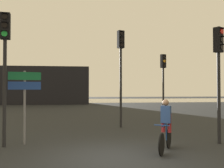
# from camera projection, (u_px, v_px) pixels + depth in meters

# --- Properties ---
(ground_plane) EXTENTS (120.00, 120.00, 0.00)m
(ground_plane) POSITION_uv_depth(u_px,v_px,m) (115.00, 159.00, 6.87)
(ground_plane) COLOR black
(water_strip) EXTENTS (80.00, 16.00, 0.01)m
(water_strip) POSITION_uv_depth(u_px,v_px,m) (87.00, 101.00, 44.39)
(water_strip) COLOR #9E937F
(water_strip) RESTS_ON ground
(distant_building) EXTENTS (13.76, 4.00, 4.97)m
(distant_building) POSITION_uv_depth(u_px,v_px,m) (38.00, 86.00, 33.70)
(distant_building) COLOR black
(distant_building) RESTS_ON ground
(traffic_light_center) EXTENTS (0.38, 0.40, 4.98)m
(traffic_light_center) POSITION_uv_depth(u_px,v_px,m) (121.00, 61.00, 12.86)
(traffic_light_center) COLOR black
(traffic_light_center) RESTS_ON ground
(traffic_light_near_left) EXTENTS (0.35, 0.37, 4.54)m
(traffic_light_near_left) POSITION_uv_depth(u_px,v_px,m) (5.00, 54.00, 8.45)
(traffic_light_near_left) COLOR black
(traffic_light_near_left) RESTS_ON ground
(traffic_light_far_right) EXTENTS (0.38, 0.40, 4.28)m
(traffic_light_far_right) POSITION_uv_depth(u_px,v_px,m) (163.00, 74.00, 16.61)
(traffic_light_far_right) COLOR black
(traffic_light_far_right) RESTS_ON ground
(traffic_light_near_right) EXTENTS (0.40, 0.42, 4.17)m
(traffic_light_near_right) POSITION_uv_depth(u_px,v_px,m) (219.00, 62.00, 8.98)
(traffic_light_near_right) COLOR black
(traffic_light_near_right) RESTS_ON ground
(direction_sign_post) EXTENTS (1.08, 0.25, 2.60)m
(direction_sign_post) POSITION_uv_depth(u_px,v_px,m) (25.00, 93.00, 8.80)
(direction_sign_post) COLOR slate
(direction_sign_post) RESTS_ON ground
(cyclist) EXTENTS (0.91, 1.49, 1.62)m
(cyclist) POSITION_uv_depth(u_px,v_px,m) (166.00, 125.00, 7.79)
(cyclist) COLOR black
(cyclist) RESTS_ON ground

